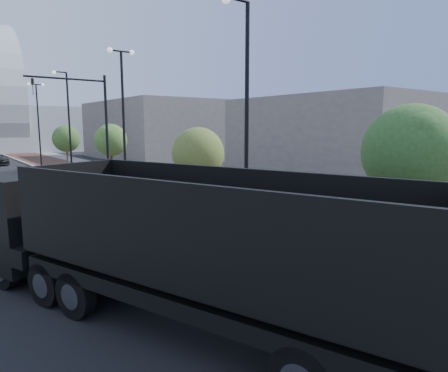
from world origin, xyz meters
TOP-DOWN VIEW (x-y plane):
  - sidewalk at (3.50, 40.00)m, footprint 7.00×140.00m
  - concrete_strip at (6.20, 40.00)m, footprint 2.40×140.00m
  - curb at (0.00, 40.00)m, footprint 0.30×140.00m
  - dump_truck at (-5.86, 8.45)m, footprint 7.19×13.67m
  - white_sedan at (-4.13, 11.23)m, footprint 1.89×5.00m
  - pedestrian at (4.93, 9.73)m, footprint 0.76×0.63m
  - streetlight_1 at (0.49, 10.00)m, footprint 1.44×0.56m
  - streetlight_2 at (0.60, 22.00)m, footprint 1.72×0.56m
  - streetlight_3 at (0.49, 34.00)m, footprint 1.44×0.56m
  - streetlight_4 at (0.60, 46.00)m, footprint 1.72×0.56m
  - traffic_mast at (-0.30, 25.00)m, footprint 5.09×0.20m
  - tree_0 at (1.65, 4.02)m, footprint 2.68×2.68m
  - tree_1 at (1.65, 15.02)m, footprint 2.65×2.65m
  - tree_2 at (1.65, 27.02)m, footprint 2.45×2.41m
  - tree_3 at (1.65, 39.02)m, footprint 2.65×2.65m
  - commercial_block_ne at (16.00, 50.00)m, footprint 12.00×22.00m
  - commercial_block_e at (18.00, 20.00)m, footprint 10.00×16.00m
  - utility_cover_1 at (2.40, 8.00)m, footprint 0.50×0.50m
  - utility_cover_2 at (2.40, 19.00)m, footprint 0.50×0.50m

SIDE VIEW (x-z plane):
  - sidewalk at x=3.50m, z-range 0.00..0.12m
  - concrete_strip at x=6.20m, z-range 0.00..0.13m
  - curb at x=0.00m, z-range 0.00..0.14m
  - utility_cover_1 at x=2.40m, z-range 0.12..0.14m
  - utility_cover_2 at x=2.40m, z-range 0.12..0.14m
  - white_sedan at x=-4.13m, z-range 0.00..1.63m
  - pedestrian at x=4.93m, z-range 0.00..1.79m
  - dump_truck at x=-5.86m, z-range -0.28..3.34m
  - tree_1 at x=1.65m, z-range 0.95..5.52m
  - tree_3 at x=1.65m, z-range 1.02..5.73m
  - commercial_block_e at x=18.00m, z-range 0.00..7.00m
  - tree_2 at x=1.65m, z-range 1.17..5.96m
  - tree_0 at x=1.65m, z-range 1.27..6.51m
  - commercial_block_ne at x=16.00m, z-range 0.00..8.00m
  - streetlight_1 at x=0.49m, z-range -0.26..8.95m
  - streetlight_3 at x=0.49m, z-range -0.26..8.95m
  - streetlight_2 at x=0.60m, z-range 0.18..9.46m
  - streetlight_4 at x=0.60m, z-range 0.18..9.46m
  - traffic_mast at x=-0.30m, z-range 0.98..8.98m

